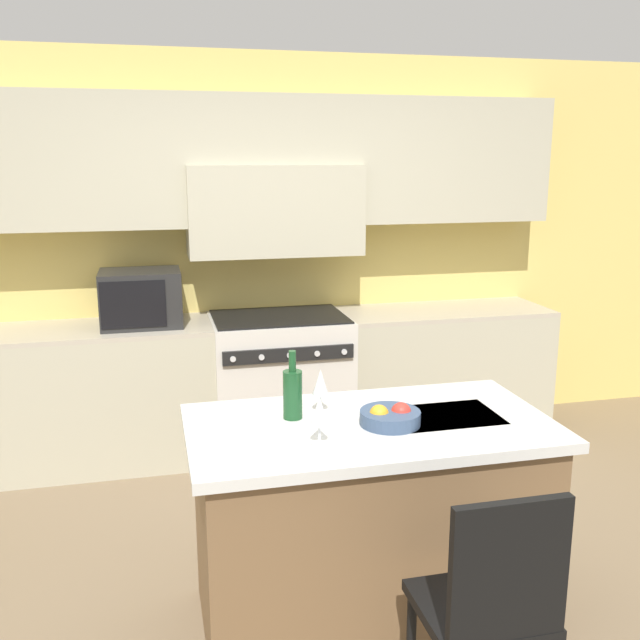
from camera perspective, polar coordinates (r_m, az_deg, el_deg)
name	(u,v)px	position (r m, az deg, el deg)	size (l,w,h in m)	color
ground_plane	(356,606)	(3.52, 2.89, -21.85)	(10.00, 10.00, 0.00)	#7A664C
back_cabinetry	(271,214)	(5.00, -3.94, 8.42)	(10.00, 0.46, 2.70)	#DBC166
back_counter	(279,383)	(4.99, -3.26, -5.04)	(3.93, 0.62, 0.93)	#B2AD93
range_stove	(280,382)	(4.97, -3.22, -5.00)	(0.93, 0.70, 0.95)	beige
microwave	(141,298)	(4.76, -14.14, 1.71)	(0.51, 0.40, 0.36)	black
kitchen_island	(369,521)	(3.21, 3.91, -15.79)	(1.52, 0.82, 0.92)	brown
island_chair	(491,604)	(2.60, 13.51, -21.22)	(0.42, 0.40, 0.98)	black
wine_bottle	(293,393)	(3.02, -2.21, -5.84)	(0.08, 0.08, 0.30)	#194723
wine_glass_near	(319,412)	(2.74, -0.04, -7.38)	(0.07, 0.07, 0.19)	white
wine_glass_far	(320,384)	(3.07, 0.04, -5.11)	(0.07, 0.07, 0.19)	white
fruit_bowl	(390,417)	(2.99, 5.64, -7.70)	(0.25, 0.25, 0.09)	#384C6B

